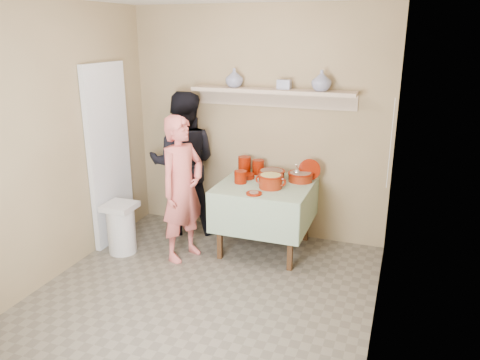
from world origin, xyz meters
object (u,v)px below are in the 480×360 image
at_px(person_cook, 182,189).
at_px(trash_bin, 121,228).
at_px(serving_table, 266,194).
at_px(person_helper, 184,163).
at_px(cazuela_rice, 271,180).

bearing_deg(person_cook, trash_bin, 120.31).
height_order(person_cook, serving_table, person_cook).
bearing_deg(person_helper, serving_table, 151.90).
bearing_deg(cazuela_rice, trash_bin, -162.43).
bearing_deg(trash_bin, person_helper, 64.02).
xyz_separation_m(person_cook, serving_table, (0.75, 0.47, -0.12)).
height_order(person_helper, serving_table, person_helper).
bearing_deg(person_cook, cazuela_rice, -48.52).
distance_m(person_cook, trash_bin, 0.85).
bearing_deg(serving_table, person_helper, 170.34).
xyz_separation_m(person_cook, trash_bin, (-0.69, -0.14, -0.48)).
xyz_separation_m(serving_table, trash_bin, (-1.44, -0.60, -0.36)).
height_order(person_cook, trash_bin, person_cook).
bearing_deg(serving_table, person_cook, -148.32).
xyz_separation_m(person_cook, cazuela_rice, (0.84, 0.35, 0.08)).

